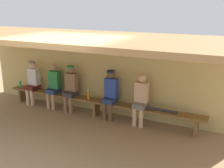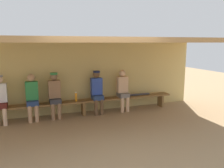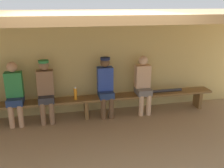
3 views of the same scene
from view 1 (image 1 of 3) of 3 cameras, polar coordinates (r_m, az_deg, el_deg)
name	(u,v)px [view 1 (image 1 of 3)]	position (r m, az deg, el deg)	size (l,w,h in m)	color
ground_plane	(63,138)	(6.67, -10.03, -10.95)	(24.00, 24.00, 0.00)	#9E7F59
back_wall	(103,74)	(7.87, -1.78, 2.05)	(8.00, 0.20, 2.20)	tan
dugout_roof	(77,38)	(6.57, -7.33, 9.45)	(8.00, 2.80, 0.12)	#9E7547
bench	(96,102)	(7.70, -3.33, -3.82)	(6.00, 0.36, 0.46)	brown
player_shirtless_tan	(54,84)	(8.39, -12.02, -0.03)	(0.34, 0.42, 1.34)	navy
player_middle	(33,80)	(8.91, -16.12, 0.72)	(0.34, 0.42, 1.34)	#591E19
player_in_blue	(110,92)	(7.39, -0.34, -1.73)	(0.34, 0.42, 1.34)	navy
player_rightmost	(71,86)	(8.03, -8.53, -0.46)	(0.34, 0.42, 1.34)	#333338
player_in_red	(141,98)	(7.06, 5.99, -2.81)	(0.34, 0.42, 1.34)	slate
water_bottle_blue	(20,84)	(9.30, -18.53, 0.01)	(0.07, 0.07, 0.23)	green
water_bottle_green	(88,95)	(7.72, -4.91, -2.20)	(0.07, 0.07, 0.28)	orange
baseball_bat	(161,110)	(6.98, 10.08, -5.27)	(0.07, 0.07, 0.85)	#333338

